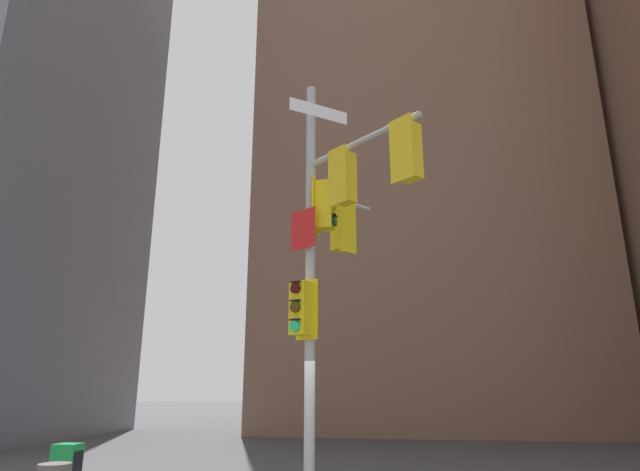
# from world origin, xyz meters

# --- Properties ---
(building_mid_block) EXTENTS (16.06, 16.06, 31.65)m
(building_mid_block) POSITION_xyz_m (3.14, 20.61, 15.83)
(building_mid_block) COLOR brown
(building_mid_block) RESTS_ON ground
(signal_pole_assembly) EXTENTS (2.59, 3.36, 8.27)m
(signal_pole_assembly) POSITION_xyz_m (0.47, -0.27, 4.87)
(signal_pole_assembly) COLOR #9EA0A3
(signal_pole_assembly) RESTS_ON ground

